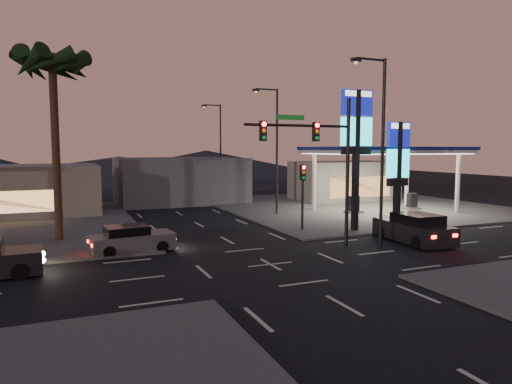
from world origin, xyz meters
name	(u,v)px	position (x,y,z in m)	size (l,w,h in m)	color
ground	(270,264)	(0.00, 0.00, 0.00)	(140.00, 140.00, 0.00)	black
corner_lot_ne	(356,206)	(16.00, 16.00, 0.06)	(24.00, 24.00, 0.12)	#47443F
gas_station	(385,152)	(16.00, 12.00, 5.08)	(12.20, 8.20, 5.47)	silver
convenience_store	(344,181)	(18.00, 21.00, 2.00)	(10.00, 6.00, 4.00)	#726B5B
pylon_sign_tall	(356,132)	(8.50, 5.50, 6.39)	(2.20, 0.35, 9.00)	black
pylon_sign_short	(398,159)	(11.00, 4.50, 4.66)	(1.60, 0.35, 7.00)	black
traffic_signal_mast	(320,151)	(3.76, 1.99, 5.23)	(6.10, 0.39, 8.00)	black
pedestal_signal	(303,186)	(5.50, 6.98, 2.92)	(0.32, 0.39, 4.30)	black
streetlight_near	(380,141)	(6.79, 1.00, 5.72)	(2.14, 0.25, 10.00)	black
streetlight_mid	(275,144)	(6.79, 14.00, 5.72)	(2.14, 0.25, 10.00)	black
streetlight_far	(219,145)	(6.79, 28.00, 5.72)	(2.14, 0.25, 10.00)	black
palm_a	(53,75)	(-9.00, 9.50, 9.43)	(4.41, 4.41, 10.86)	black
building_far_mid	(180,180)	(2.00, 26.00, 2.20)	(12.00, 9.00, 4.40)	#4C4C51
hill_right	(206,164)	(15.00, 60.00, 2.50)	(50.00, 50.00, 5.00)	black
hill_center	(120,169)	(0.00, 60.00, 2.00)	(60.00, 60.00, 4.00)	black
car_lane_b_front	(131,240)	(-5.56, 5.08, 0.65)	(4.41, 2.18, 1.40)	#5F5F61
suv_station	(414,229)	(9.64, 1.36, 0.78)	(2.46, 5.16, 1.68)	black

